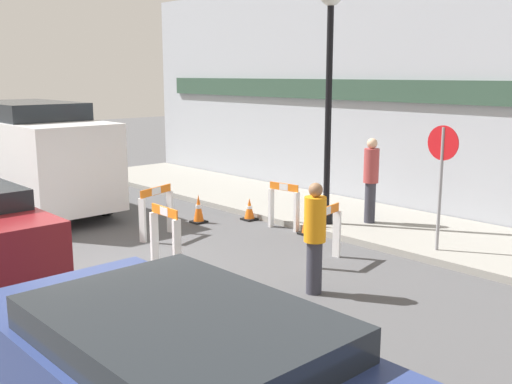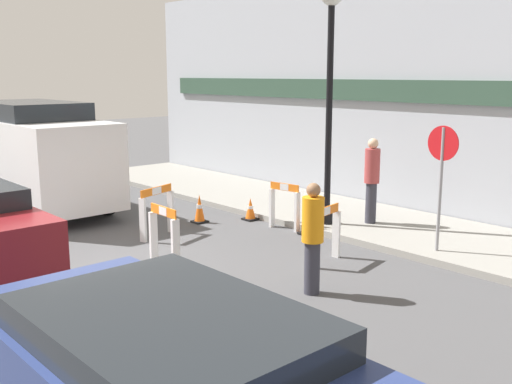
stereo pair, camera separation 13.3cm
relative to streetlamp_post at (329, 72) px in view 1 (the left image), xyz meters
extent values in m
plane|color=#4C4C4F|center=(-0.48, -5.01, -3.22)|extent=(60.00, 60.00, 0.00)
cube|color=gray|center=(-0.48, 0.97, -3.16)|extent=(18.00, 2.96, 0.13)
cube|color=#A3A8B2|center=(-0.48, 2.53, -0.47)|extent=(18.00, 0.12, 5.50)
cube|color=#2D4738|center=(-0.48, 2.42, -0.42)|extent=(16.20, 0.10, 0.50)
cylinder|color=black|center=(0.00, 0.00, -2.98)|extent=(0.29, 0.29, 0.24)
cylinder|color=black|center=(0.00, 0.00, -0.90)|extent=(0.13, 0.13, 4.39)
cylinder|color=gray|center=(2.60, -0.04, -2.01)|extent=(0.06, 0.06, 2.17)
cylinder|color=red|center=(2.60, -0.04, -1.20)|extent=(0.60, 0.05, 0.60)
cube|color=white|center=(-0.26, -0.61, -2.81)|extent=(0.08, 0.14, 0.82)
cube|color=white|center=(-0.91, -0.71, -2.81)|extent=(0.08, 0.14, 0.82)
cube|color=orange|center=(-0.59, -0.66, -2.33)|extent=(0.71, 0.13, 0.15)
cube|color=white|center=(-0.59, -0.66, -2.33)|extent=(0.22, 0.06, 0.14)
cube|color=white|center=(-1.98, -2.54, -2.79)|extent=(0.14, 0.10, 0.86)
cube|color=white|center=(-1.72, -3.35, -2.79)|extent=(0.14, 0.10, 0.86)
cube|color=orange|center=(-1.85, -2.95, -2.29)|extent=(0.30, 0.88, 0.15)
cube|color=white|center=(-1.85, -2.95, -2.29)|extent=(0.11, 0.27, 0.14)
cube|color=white|center=(-0.25, -4.04, -2.75)|extent=(0.06, 0.13, 0.96)
cube|color=white|center=(0.42, -4.06, -2.75)|extent=(0.06, 0.13, 0.96)
cube|color=orange|center=(0.09, -4.05, -2.19)|extent=(0.73, 0.05, 0.15)
cube|color=white|center=(0.09, -4.05, -2.19)|extent=(0.22, 0.04, 0.14)
cube|color=white|center=(1.56, -2.10, -2.81)|extent=(0.14, 0.09, 0.83)
cube|color=white|center=(1.40, -1.34, -2.81)|extent=(0.14, 0.09, 0.83)
cube|color=orange|center=(1.48, -1.72, -2.32)|extent=(0.19, 0.82, 0.15)
cube|color=white|center=(1.48, -1.72, -2.32)|extent=(0.08, 0.25, 0.14)
cube|color=black|center=(-2.23, -1.62, -3.20)|extent=(0.30, 0.30, 0.04)
cone|color=orange|center=(-2.23, -1.62, -2.89)|extent=(0.23, 0.22, 0.58)
cylinder|color=white|center=(-2.23, -1.62, -2.86)|extent=(0.13, 0.13, 0.08)
cube|color=black|center=(0.04, -0.61, -3.20)|extent=(0.30, 0.30, 0.04)
cone|color=orange|center=(0.04, -0.61, -2.87)|extent=(0.22, 0.22, 0.63)
cylinder|color=white|center=(0.04, -0.61, -2.84)|extent=(0.13, 0.13, 0.09)
cube|color=black|center=(-1.66, -0.65, -3.20)|extent=(0.30, 0.30, 0.04)
cone|color=orange|center=(-1.66, -0.65, -2.96)|extent=(0.23, 0.22, 0.45)
cylinder|color=white|center=(-1.66, -0.65, -2.94)|extent=(0.13, 0.13, 0.06)
cylinder|color=#33333D|center=(2.33, -2.97, -2.83)|extent=(0.28, 0.28, 0.79)
cylinder|color=orange|center=(2.33, -2.97, -2.10)|extent=(0.39, 0.39, 0.66)
sphere|color=#8E6647|center=(2.33, -2.97, -1.67)|extent=(0.25, 0.25, 0.21)
cylinder|color=#33333D|center=(0.59, 0.71, -2.67)|extent=(0.31, 0.31, 0.85)
cylinder|color=#A33D3D|center=(0.59, 0.71, -1.90)|extent=(0.42, 0.42, 0.71)
sphere|color=#DBAD89|center=(0.59, 0.71, -1.43)|extent=(0.29, 0.29, 0.22)
cylinder|color=black|center=(0.63, -6.24, -2.92)|extent=(0.60, 0.18, 0.60)
cube|color=#1E2328|center=(4.75, -7.06, -1.86)|extent=(2.17, 1.55, 0.49)
cylinder|color=black|center=(3.53, -6.22, -2.92)|extent=(0.60, 0.18, 0.60)
cube|color=white|center=(-5.97, -3.74, -1.99)|extent=(5.58, 1.95, 1.86)
cube|color=#1E2328|center=(-5.97, -3.74, -1.06)|extent=(3.07, 1.79, 0.78)
cylinder|color=black|center=(-4.24, -2.76, -2.92)|extent=(0.60, 0.18, 0.60)
cylinder|color=black|center=(-4.24, -4.71, -2.92)|extent=(0.60, 0.18, 0.60)
cylinder|color=black|center=(-7.70, -2.76, -2.92)|extent=(0.60, 0.18, 0.60)
camera|label=1|loc=(7.91, -9.29, -0.04)|focal=42.00mm
camera|label=2|loc=(8.00, -9.19, -0.04)|focal=42.00mm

